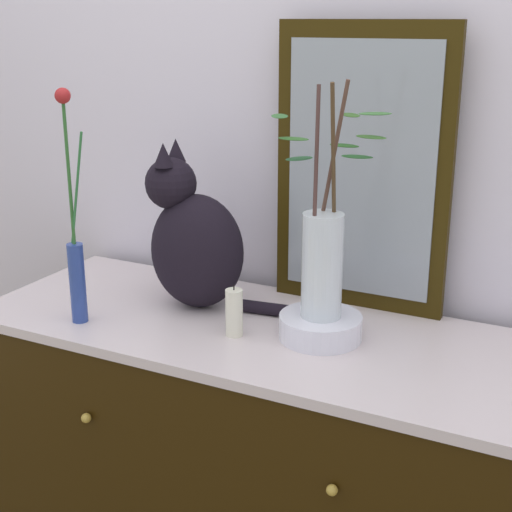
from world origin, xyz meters
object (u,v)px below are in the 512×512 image
Objects in this scene: bowl_porcelain at (320,327)px; vase_glass_clear at (323,256)px; vase_slim_green at (75,254)px; sideboard at (256,478)px; mirror_leaning at (362,170)px; candle_pillar at (234,313)px; cat_sitting at (194,241)px.

vase_glass_clear is at bearing 37.25° from bowl_porcelain.
sideboard is at bearing 22.21° from vase_slim_green.
mirror_leaning is 1.32× the size of vase_glass_clear.
sideboard is at bearing -123.93° from mirror_leaning.
vase_slim_green is 2.92× the size of bowl_porcelain.
sideboard is 0.49m from candle_pillar.
bowl_porcelain is 1.54× the size of candle_pillar.
mirror_leaning is at bearing 35.91° from vase_slim_green.
candle_pillar is (-0.02, -0.07, 0.48)m from sideboard.
vase_slim_green is at bearing -132.25° from cat_sitting.
candle_pillar is at bearing -158.19° from vase_glass_clear.
vase_glass_clear is at bearing 16.96° from vase_slim_green.
sideboard is at bearing -14.91° from cat_sitting.
cat_sitting is at bearing 172.94° from vase_glass_clear.
cat_sitting is 0.25m from candle_pillar.
candle_pillar is at bearing -33.87° from cat_sitting.
sideboard is at bearing 70.52° from candle_pillar.
mirror_leaning is 0.45m from cat_sitting.
sideboard is 0.74m from vase_slim_green.
mirror_leaning is at bearing 89.52° from vase_glass_clear.
cat_sitting is at bearing -152.43° from mirror_leaning.
bowl_porcelain is at bearing 16.92° from vase_slim_green.
mirror_leaning is 1.67× the size of cat_sitting.
vase_glass_clear reaches higher than candle_pillar.
candle_pillar is (-0.19, -0.07, 0.03)m from bowl_porcelain.
cat_sitting is 2.20× the size of bowl_porcelain.
mirror_leaning is 1.26× the size of vase_slim_green.
mirror_leaning reaches higher than vase_glass_clear.
vase_glass_clear is at bearing -7.06° from cat_sitting.
cat_sitting is 0.37m from vase_glass_clear.
candle_pillar reaches higher than bowl_porcelain.
sideboard is 1.98× the size of mirror_leaning.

